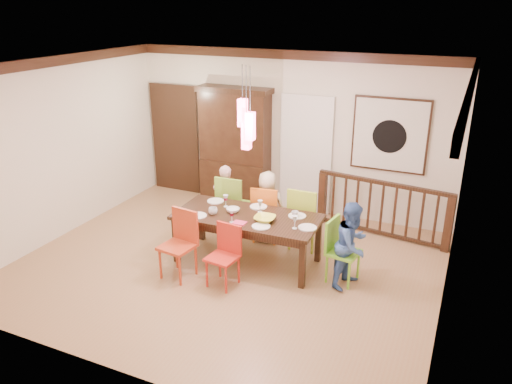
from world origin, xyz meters
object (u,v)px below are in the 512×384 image
at_px(balustrade, 382,208).
at_px(person_far_mid, 267,207).
at_px(person_end_right, 352,245).
at_px(chair_end_right, 344,247).
at_px(china_hutch, 235,147).
at_px(chair_far_left, 234,200).
at_px(person_far_left, 226,199).
at_px(dining_table, 247,221).

bearing_deg(balustrade, person_far_mid, -143.54).
bearing_deg(person_end_right, chair_end_right, 84.18).
bearing_deg(china_hutch, person_end_right, -36.73).
bearing_deg(balustrade, person_end_right, -84.77).
xyz_separation_m(chair_far_left, chair_end_right, (2.08, -0.79, -0.07)).
bearing_deg(chair_far_left, balustrade, -160.87).
bearing_deg(china_hutch, person_far_left, -70.74).
bearing_deg(dining_table, chair_far_left, 125.54).
relative_size(balustrade, person_end_right, 1.86).
height_order(chair_far_left, person_far_left, person_far_left).
distance_m(chair_far_left, person_far_mid, 0.61).
distance_m(chair_far_left, china_hutch, 1.46).
bearing_deg(chair_far_left, dining_table, 125.25).
xyz_separation_m(person_far_left, person_far_mid, (0.75, -0.01, -0.01)).
bearing_deg(chair_end_right, person_end_right, -104.42).
height_order(dining_table, china_hutch, china_hutch).
bearing_deg(china_hutch, dining_table, -59.56).
relative_size(chair_end_right, person_far_mid, 0.78).
distance_m(chair_end_right, china_hutch, 3.39).
relative_size(chair_far_left, balustrade, 0.46).
relative_size(chair_end_right, balustrade, 0.40).
height_order(dining_table, balustrade, balustrade).
xyz_separation_m(dining_table, person_far_left, (-0.77, 0.80, -0.08)).
xyz_separation_m(china_hutch, person_end_right, (2.78, -2.08, -0.51)).
bearing_deg(person_end_right, china_hutch, 70.78).
bearing_deg(china_hutch, chair_far_left, -64.83).
relative_size(china_hutch, person_far_left, 1.89).
bearing_deg(china_hutch, chair_end_right, -37.26).
height_order(chair_far_left, person_end_right, person_end_right).
bearing_deg(dining_table, person_end_right, -2.70).
bearing_deg(person_far_mid, dining_table, 77.55).
relative_size(dining_table, chair_far_left, 2.08).
xyz_separation_m(dining_table, china_hutch, (-1.21, 2.05, 0.45)).
bearing_deg(balustrade, chair_far_left, -151.00).
bearing_deg(chair_far_left, person_far_mid, 175.39).
xyz_separation_m(chair_far_left, china_hutch, (-0.58, 1.23, 0.53)).
bearing_deg(balustrade, person_far_left, -151.78).
height_order(chair_end_right, person_far_mid, person_far_mid).
xyz_separation_m(chair_far_left, person_far_left, (-0.14, -0.02, -0.00)).
xyz_separation_m(dining_table, balustrade, (1.65, 1.71, -0.17)).
bearing_deg(person_far_left, chair_far_left, 174.84).
height_order(dining_table, person_far_mid, person_far_mid).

